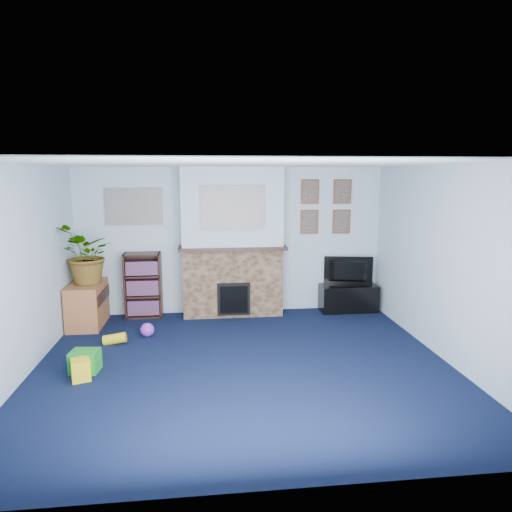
{
  "coord_description": "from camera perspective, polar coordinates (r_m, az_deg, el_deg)",
  "views": [
    {
      "loc": [
        -0.44,
        -5.2,
        2.28
      ],
      "look_at": [
        0.27,
        1.03,
        1.16
      ],
      "focal_mm": 32.0,
      "sensor_mm": 36.0,
      "label": 1
    }
  ],
  "objects": [
    {
      "name": "wall_back",
      "position": [
        7.54,
        -3.06,
        1.9
      ],
      "size": [
        5.0,
        0.04,
        2.4
      ],
      "primitive_type": "cube",
      "color": "#AABECE",
      "rests_on": "ground"
    },
    {
      "name": "collage_main",
      "position": [
        7.07,
        -2.9,
        6.08
      ],
      "size": [
        1.0,
        0.03,
        0.68
      ],
      "primitive_type": "cube",
      "color": "gray",
      "rests_on": "chimney_breast"
    },
    {
      "name": "chimney_breast",
      "position": [
        7.34,
        -2.96,
        1.55
      ],
      "size": [
        1.72,
        0.5,
        2.4
      ],
      "color": "brown",
      "rests_on": "ground"
    },
    {
      "name": "toy_ball",
      "position": [
        6.77,
        -13.43,
        -9.03
      ],
      "size": [
        0.2,
        0.2,
        0.2
      ],
      "primitive_type": "sphere",
      "color": "purple",
      "rests_on": "ground"
    },
    {
      "name": "wall_right",
      "position": [
        6.07,
        22.62,
        -0.89
      ],
      "size": [
        0.04,
        4.5,
        2.4
      ],
      "primitive_type": "cube",
      "color": "#AABECE",
      "rests_on": "ground"
    },
    {
      "name": "toy_block",
      "position": [
        5.63,
        -21.06,
        -13.23
      ],
      "size": [
        0.25,
        0.25,
        0.24
      ],
      "primitive_type": "cube",
      "rotation": [
        0.0,
        0.0,
        0.33
      ],
      "color": "yellow",
      "rests_on": "ground"
    },
    {
      "name": "television",
      "position": [
        7.8,
        11.52,
        -1.87
      ],
      "size": [
        0.82,
        0.26,
        0.47
      ],
      "primitive_type": "imported",
      "rotation": [
        0.0,
        0.0,
        2.95
      ],
      "color": "black",
      "rests_on": "tv_stand"
    },
    {
      "name": "green_crate",
      "position": [
        5.83,
        -20.6,
        -12.08
      ],
      "size": [
        0.35,
        0.29,
        0.25
      ],
      "primitive_type": "cube",
      "rotation": [
        0.0,
        0.0,
        -0.12
      ],
      "color": "#198C26",
      "rests_on": "ground"
    },
    {
      "name": "portrait_tr",
      "position": [
        7.78,
        10.75,
        7.91
      ],
      "size": [
        0.3,
        0.03,
        0.4
      ],
      "primitive_type": "cube",
      "color": "brown",
      "rests_on": "wall_back"
    },
    {
      "name": "mantel_candle",
      "position": [
        7.31,
        -0.92,
        1.89
      ],
      "size": [
        0.05,
        0.05,
        0.17
      ],
      "primitive_type": "cylinder",
      "color": "#B2BFC6",
      "rests_on": "chimney_breast"
    },
    {
      "name": "portrait_br",
      "position": [
        7.82,
        10.63,
        4.25
      ],
      "size": [
        0.3,
        0.03,
        0.4
      ],
      "primitive_type": "cube",
      "color": "brown",
      "rests_on": "wall_back"
    },
    {
      "name": "sideboard",
      "position": [
        7.44,
        -20.33,
        -5.55
      ],
      "size": [
        0.47,
        0.85,
        0.66
      ],
      "primitive_type": "cube",
      "color": "#A15D33",
      "rests_on": "ground"
    },
    {
      "name": "tv_stand",
      "position": [
        7.89,
        11.45,
        -5.16
      ],
      "size": [
        0.95,
        0.4,
        0.45
      ],
      "primitive_type": "cube",
      "color": "black",
      "rests_on": "ground"
    },
    {
      "name": "portrait_tl",
      "position": [
        7.64,
        6.77,
        7.98
      ],
      "size": [
        0.3,
        0.03,
        0.4
      ],
      "primitive_type": "cube",
      "color": "brown",
      "rests_on": "wall_back"
    },
    {
      "name": "floor",
      "position": [
        5.7,
        -1.53,
        -13.45
      ],
      "size": [
        5.0,
        4.5,
        0.01
      ],
      "primitive_type": "cube",
      "color": "black",
      "rests_on": "ground"
    },
    {
      "name": "bookshelf",
      "position": [
        7.59,
        -13.88,
        -3.71
      ],
      "size": [
        0.58,
        0.28,
        1.05
      ],
      "color": "black",
      "rests_on": "ground"
    },
    {
      "name": "wall_front",
      "position": [
        3.18,
        1.93,
        -9.77
      ],
      "size": [
        5.0,
        0.04,
        2.4
      ],
      "primitive_type": "cube",
      "color": "#AABECE",
      "rests_on": "ground"
    },
    {
      "name": "wall_left",
      "position": [
        5.7,
        -27.53,
        -1.95
      ],
      "size": [
        0.04,
        4.5,
        2.4
      ],
      "primitive_type": "cube",
      "color": "#AABECE",
      "rests_on": "ground"
    },
    {
      "name": "mantel_teddy",
      "position": [
        7.28,
        -7.72,
        1.65
      ],
      "size": [
        0.15,
        0.15,
        0.15
      ],
      "primitive_type": "sphere",
      "color": "gray",
      "rests_on": "chimney_breast"
    },
    {
      "name": "potted_plant",
      "position": [
        7.22,
        -20.41,
        0.18
      ],
      "size": [
        0.72,
        0.82,
        0.9
      ],
      "primitive_type": "imported",
      "rotation": [
        0.0,
        0.0,
        4.73
      ],
      "color": "#26661E",
      "rests_on": "sideboard"
    },
    {
      "name": "mantel_clock",
      "position": [
        7.29,
        -3.65,
        1.76
      ],
      "size": [
        0.1,
        0.06,
        0.14
      ],
      "primitive_type": "cube",
      "color": "gold",
      "rests_on": "chimney_breast"
    },
    {
      "name": "toy_tube",
      "position": [
        6.61,
        -17.24,
        -9.86
      ],
      "size": [
        0.32,
        0.14,
        0.18
      ],
      "primitive_type": "cylinder",
      "rotation": [
        0.0,
        1.43,
        0.0
      ],
      "color": "yellow",
      "rests_on": "ground"
    },
    {
      "name": "portrait_bl",
      "position": [
        7.67,
        6.69,
        4.24
      ],
      "size": [
        0.3,
        0.03,
        0.4
      ],
      "primitive_type": "cube",
      "color": "brown",
      "rests_on": "wall_back"
    },
    {
      "name": "mantel_can",
      "position": [
        7.36,
        2.01,
        1.78
      ],
      "size": [
        0.07,
        0.07,
        0.13
      ],
      "primitive_type": "cylinder",
      "color": "yellow",
      "rests_on": "chimney_breast"
    },
    {
      "name": "collage_left",
      "position": [
        7.54,
        -15.01,
        6.0
      ],
      "size": [
        0.9,
        0.03,
        0.58
      ],
      "primitive_type": "cube",
      "color": "gray",
      "rests_on": "wall_back"
    },
    {
      "name": "ceiling",
      "position": [
        5.22,
        -1.66,
        11.45
      ],
      "size": [
        5.0,
        4.5,
        0.01
      ],
      "primitive_type": "cube",
      "color": "white",
      "rests_on": "wall_back"
    }
  ]
}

